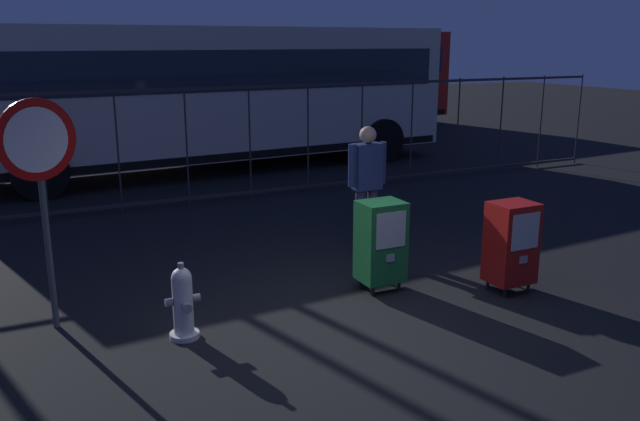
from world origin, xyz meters
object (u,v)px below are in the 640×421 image
bus_near (209,90)px  bus_far (289,75)px  stop_sign (40,167)px  newspaper_box_primary (381,241)px  newspaper_box_secondary (511,243)px  fire_hydrant (183,303)px  pedestrian (367,182)px

bus_near → bus_far: size_ratio=1.00×
stop_sign → bus_far: size_ratio=0.21×
newspaper_box_primary → newspaper_box_secondary: size_ratio=1.00×
newspaper_box_primary → newspaper_box_secondary: same height
fire_hydrant → bus_far: size_ratio=0.07×
pedestrian → fire_hydrant: bearing=-151.7°
fire_hydrant → newspaper_box_primary: newspaper_box_primary is taller
stop_sign → pedestrian: 4.05m
fire_hydrant → bus_near: size_ratio=0.07×
pedestrian → bus_far: bus_far is taller
newspaper_box_secondary → pedestrian: pedestrian is taller
fire_hydrant → bus_near: 8.69m
newspaper_box_secondary → stop_sign: bearing=165.7°
fire_hydrant → newspaper_box_secondary: (3.57, -0.41, 0.22)m
newspaper_box_secondary → fire_hydrant: bearing=173.4°
fire_hydrant → newspaper_box_primary: bearing=6.5°
newspaper_box_primary → bus_far: size_ratio=0.10×
newspaper_box_secondary → pedestrian: bearing=110.2°
newspaper_box_secondary → stop_sign: stop_sign is taller
bus_far → fire_hydrant: bearing=-121.9°
newspaper_box_primary → stop_sign: 3.56m
stop_sign → bus_near: bearing=62.5°
stop_sign → bus_far: bus_far is taller
fire_hydrant → pedestrian: 3.29m
newspaper_box_primary → stop_sign: (-3.37, 0.51, 1.03)m
pedestrian → bus_near: size_ratio=0.16×
fire_hydrant → stop_sign: 1.82m
fire_hydrant → newspaper_box_primary: (2.30, 0.26, 0.22)m
bus_near → newspaper_box_secondary: bearing=-88.6°
stop_sign → bus_near: (3.82, 7.36, 0.11)m
newspaper_box_primary → bus_near: bus_near is taller
fire_hydrant → bus_far: 14.66m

